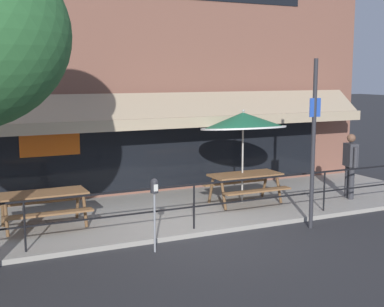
{
  "coord_description": "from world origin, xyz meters",
  "views": [
    {
      "loc": [
        -4.77,
        -9.58,
        3.35
      ],
      "look_at": [
        0.57,
        1.6,
        1.5
      ],
      "focal_mm": 50.0,
      "sensor_mm": 36.0,
      "label": 1
    }
  ],
  "objects_px": {
    "picnic_table_left": "(44,200)",
    "parking_meter_near": "(154,193)",
    "street_sign_pole": "(313,142)",
    "picnic_table_centre": "(245,180)",
    "patio_umbrella_centre": "(243,121)",
    "pedestrian_walking": "(350,162)"
  },
  "relations": [
    {
      "from": "picnic_table_left",
      "to": "parking_meter_near",
      "type": "distance_m",
      "value": 2.81
    },
    {
      "from": "pedestrian_walking",
      "to": "picnic_table_left",
      "type": "bearing_deg",
      "value": 174.81
    },
    {
      "from": "pedestrian_walking",
      "to": "street_sign_pole",
      "type": "bearing_deg",
      "value": -148.13
    },
    {
      "from": "parking_meter_near",
      "to": "street_sign_pole",
      "type": "height_order",
      "value": "street_sign_pole"
    },
    {
      "from": "picnic_table_left",
      "to": "street_sign_pole",
      "type": "distance_m",
      "value": 5.89
    },
    {
      "from": "picnic_table_centre",
      "to": "street_sign_pole",
      "type": "height_order",
      "value": "street_sign_pole"
    },
    {
      "from": "picnic_table_left",
      "to": "parking_meter_near",
      "type": "relative_size",
      "value": 1.27
    },
    {
      "from": "picnic_table_centre",
      "to": "street_sign_pole",
      "type": "bearing_deg",
      "value": -81.08
    },
    {
      "from": "picnic_table_left",
      "to": "street_sign_pole",
      "type": "bearing_deg",
      "value": -22.52
    },
    {
      "from": "picnic_table_left",
      "to": "parking_meter_near",
      "type": "bearing_deg",
      "value": -53.55
    },
    {
      "from": "picnic_table_left",
      "to": "parking_meter_near",
      "type": "height_order",
      "value": "parking_meter_near"
    },
    {
      "from": "picnic_table_left",
      "to": "pedestrian_walking",
      "type": "xyz_separation_m",
      "value": [
        7.75,
        -0.7,
        0.35
      ]
    },
    {
      "from": "patio_umbrella_centre",
      "to": "picnic_table_centre",
      "type": "bearing_deg",
      "value": -90.0
    },
    {
      "from": "street_sign_pole",
      "to": "parking_meter_near",
      "type": "bearing_deg",
      "value": -179.66
    },
    {
      "from": "pedestrian_walking",
      "to": "picnic_table_centre",
      "type": "bearing_deg",
      "value": 165.8
    },
    {
      "from": "picnic_table_left",
      "to": "street_sign_pole",
      "type": "relative_size",
      "value": 0.49
    },
    {
      "from": "picnic_table_left",
      "to": "picnic_table_centre",
      "type": "height_order",
      "value": "same"
    },
    {
      "from": "parking_meter_near",
      "to": "street_sign_pole",
      "type": "xyz_separation_m",
      "value": [
        3.68,
        0.02,
        0.74
      ]
    },
    {
      "from": "picnic_table_left",
      "to": "street_sign_pole",
      "type": "height_order",
      "value": "street_sign_pole"
    },
    {
      "from": "picnic_table_centre",
      "to": "street_sign_pole",
      "type": "distance_m",
      "value": 2.53
    },
    {
      "from": "patio_umbrella_centre",
      "to": "pedestrian_walking",
      "type": "relative_size",
      "value": 1.4
    },
    {
      "from": "pedestrian_walking",
      "to": "parking_meter_near",
      "type": "xyz_separation_m",
      "value": [
        -6.1,
        -1.53,
        0.09
      ]
    }
  ]
}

